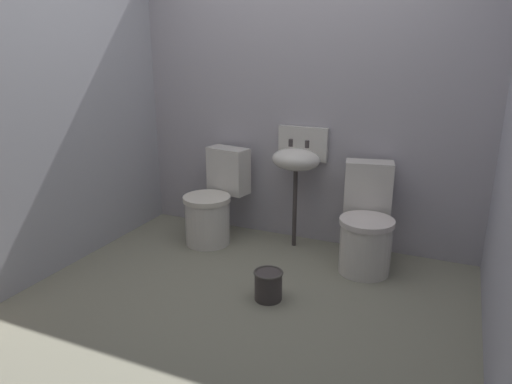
% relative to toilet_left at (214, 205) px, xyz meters
% --- Properties ---
extents(ground_plane, '(3.32, 2.99, 0.08)m').
position_rel_toilet_left_xyz_m(ground_plane, '(0.67, -0.95, -0.36)').
color(ground_plane, gray).
extents(wall_back, '(3.32, 0.10, 2.28)m').
position_rel_toilet_left_xyz_m(wall_back, '(0.67, 0.40, 0.82)').
color(wall_back, '#A9A4AE').
rests_on(wall_back, ground).
extents(wall_left, '(0.10, 2.79, 2.28)m').
position_rel_toilet_left_xyz_m(wall_left, '(-0.84, -0.85, 0.82)').
color(wall_left, '#A4A4AE').
rests_on(wall_left, ground).
extents(toilet_left, '(0.49, 0.65, 0.78)m').
position_rel_toilet_left_xyz_m(toilet_left, '(0.00, 0.00, 0.00)').
color(toilet_left, silver).
rests_on(toilet_left, ground).
extents(toilet_right, '(0.49, 0.65, 0.78)m').
position_rel_toilet_left_xyz_m(toilet_right, '(1.30, 0.00, 0.00)').
color(toilet_right, silver).
rests_on(toilet_right, ground).
extents(sink, '(0.42, 0.35, 0.99)m').
position_rel_toilet_left_xyz_m(sink, '(0.68, 0.19, 0.43)').
color(sink, '#403939').
rests_on(sink, ground).
extents(bucket, '(0.20, 0.20, 0.20)m').
position_rel_toilet_left_xyz_m(bucket, '(0.82, -0.75, -0.21)').
color(bucket, '#403939').
rests_on(bucket, ground).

